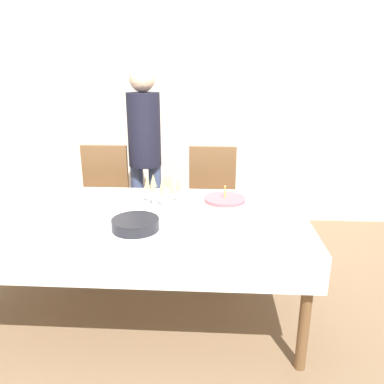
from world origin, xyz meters
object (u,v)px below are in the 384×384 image
object	(u,v)px
dining_chair_far_right	(212,200)
plate_stack_main	(135,224)
birthday_cake	(224,207)
person_standing	(145,144)
champagne_tray	(163,190)
dining_chair_far_left	(103,197)

from	to	relation	value
dining_chair_far_right	plate_stack_main	bearing A→B (deg)	-111.09
birthday_cake	plate_stack_main	distance (m)	0.54
birthday_cake	person_standing	size ratio (longest dim) A/B	0.16
plate_stack_main	dining_chair_far_right	bearing A→B (deg)	68.91
dining_chair_far_right	champagne_tray	xyz separation A→B (m)	(-0.32, -0.65, 0.29)
person_standing	birthday_cake	bearing A→B (deg)	-57.28
dining_chair_far_right	person_standing	size ratio (longest dim) A/B	0.60
dining_chair_far_left	dining_chair_far_right	size ratio (longest dim) A/B	1.00
dining_chair_far_left	dining_chair_far_right	world-z (taller)	same
dining_chair_far_right	plate_stack_main	world-z (taller)	dining_chair_far_right
person_standing	dining_chair_far_right	bearing A→B (deg)	-15.43
dining_chair_far_left	birthday_cake	size ratio (longest dim) A/B	3.82
dining_chair_far_left	plate_stack_main	size ratio (longest dim) A/B	3.63
dining_chair_far_left	person_standing	world-z (taller)	person_standing
dining_chair_far_right	dining_chair_far_left	bearing A→B (deg)	180.00
birthday_cake	plate_stack_main	xyz separation A→B (m)	(-0.50, -0.21, -0.03)
dining_chair_far_right	champagne_tray	world-z (taller)	dining_chair_far_right
champagne_tray	plate_stack_main	xyz separation A→B (m)	(-0.10, -0.44, -0.06)
dining_chair_far_left	birthday_cake	xyz separation A→B (m)	(1.01, -0.87, 0.26)
plate_stack_main	person_standing	size ratio (longest dim) A/B	0.16
champagne_tray	person_standing	xyz separation A→B (m)	(-0.26, 0.81, 0.15)
birthday_cake	plate_stack_main	size ratio (longest dim) A/B	0.95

